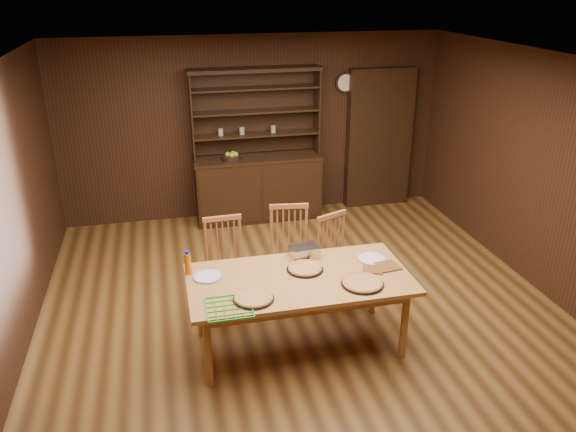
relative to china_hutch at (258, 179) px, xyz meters
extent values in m
plane|color=brown|center=(0.00, -2.75, -0.60)|extent=(6.00, 6.00, 0.00)
plane|color=white|center=(0.00, -2.75, 2.00)|extent=(6.00, 6.00, 0.00)
plane|color=#341E10|center=(0.00, 0.25, 0.70)|extent=(5.50, 0.00, 5.50)
plane|color=#341E10|center=(0.00, -5.75, 0.70)|extent=(5.50, 0.00, 5.50)
plane|color=#341E10|center=(2.75, -2.75, 0.70)|extent=(0.00, 6.00, 6.00)
cube|color=black|center=(0.00, -0.01, -0.15)|extent=(1.80, 0.50, 0.90)
cube|color=black|center=(0.00, -0.01, 0.32)|extent=(1.84, 0.52, 0.04)
cube|color=black|center=(0.00, 0.22, 0.95)|extent=(1.80, 0.02, 1.20)
cube|color=black|center=(-0.89, 0.07, 0.95)|extent=(0.02, 0.32, 1.20)
cube|color=black|center=(0.89, 0.07, 0.95)|extent=(0.02, 0.32, 1.20)
cube|color=black|center=(0.00, 0.07, 1.55)|extent=(1.84, 0.34, 0.05)
cylinder|color=#9F9C87|center=(-0.50, 0.07, 0.72)|extent=(0.07, 0.07, 0.10)
cylinder|color=#9F9C87|center=(-0.20, 0.07, 0.72)|extent=(0.07, 0.07, 0.10)
cube|color=black|center=(1.90, 0.15, 0.45)|extent=(1.00, 0.18, 2.10)
cylinder|color=black|center=(1.35, 0.21, 1.30)|extent=(0.30, 0.04, 0.30)
cylinder|color=white|center=(1.35, 0.18, 1.30)|extent=(0.24, 0.01, 0.24)
cube|color=#B67F3F|center=(-0.19, -3.20, 0.13)|extent=(2.06, 1.03, 0.04)
cylinder|color=#B67F3F|center=(-1.09, -3.59, -0.24)|extent=(0.07, 0.07, 0.71)
cylinder|color=#B67F3F|center=(-1.09, -2.81, -0.24)|extent=(0.07, 0.07, 0.71)
cylinder|color=#B67F3F|center=(0.72, -3.59, -0.24)|extent=(0.07, 0.07, 0.71)
cylinder|color=#B67F3F|center=(0.72, -2.81, -0.24)|extent=(0.07, 0.07, 0.71)
cube|color=#A25F37|center=(-0.77, -2.43, -0.16)|extent=(0.44, 0.42, 0.04)
cylinder|color=#A25F37|center=(-0.93, -2.59, -0.39)|extent=(0.04, 0.04, 0.41)
cylinder|color=#A25F37|center=(-0.94, -2.29, -0.39)|extent=(0.04, 0.04, 0.41)
cylinder|color=#A25F37|center=(-0.61, -2.58, -0.39)|extent=(0.04, 0.04, 0.41)
cylinder|color=#A25F37|center=(-0.62, -2.27, -0.39)|extent=(0.04, 0.04, 0.41)
cube|color=#A25F37|center=(-0.78, -2.26, 0.41)|extent=(0.40, 0.05, 0.05)
cube|color=#A25F37|center=(-0.08, -2.38, -0.14)|extent=(0.49, 0.48, 0.04)
cylinder|color=#A25F37|center=(-0.26, -2.52, -0.38)|extent=(0.04, 0.04, 0.43)
cylinder|color=#A25F37|center=(-0.22, -2.20, -0.38)|extent=(0.04, 0.04, 0.43)
cylinder|color=#A25F37|center=(0.07, -2.56, -0.38)|extent=(0.04, 0.04, 0.43)
cylinder|color=#A25F37|center=(0.11, -2.25, -0.38)|extent=(0.04, 0.04, 0.43)
cube|color=#A25F37|center=(-0.05, -2.21, 0.46)|extent=(0.42, 0.09, 0.05)
cube|color=#A25F37|center=(0.45, -2.48, -0.19)|extent=(0.52, 0.51, 0.04)
cylinder|color=#A25F37|center=(0.37, -2.67, -0.40)|extent=(0.03, 0.03, 0.39)
cylinder|color=#A25F37|center=(0.26, -2.41, -0.40)|extent=(0.03, 0.03, 0.39)
cylinder|color=#A25F37|center=(0.65, -2.55, -0.40)|extent=(0.03, 0.03, 0.39)
cylinder|color=#A25F37|center=(0.54, -2.29, -0.40)|extent=(0.03, 0.03, 0.39)
cube|color=#A25F37|center=(0.39, -2.33, 0.36)|extent=(0.37, 0.18, 0.05)
cylinder|color=black|center=(-0.67, -3.48, 0.16)|extent=(0.36, 0.36, 0.01)
cylinder|color=tan|center=(-0.67, -3.48, 0.17)|extent=(0.33, 0.33, 0.02)
torus|color=#DB8C4E|center=(-0.67, -3.48, 0.17)|extent=(0.34, 0.34, 0.03)
cylinder|color=black|center=(0.34, -3.46, 0.16)|extent=(0.39, 0.39, 0.01)
cylinder|color=tan|center=(0.34, -3.46, 0.17)|extent=(0.36, 0.36, 0.02)
torus|color=#DB8C4E|center=(0.34, -3.46, 0.17)|extent=(0.37, 0.37, 0.03)
cylinder|color=black|center=(-0.10, -3.07, 0.16)|extent=(0.35, 0.35, 0.01)
cylinder|color=tan|center=(-0.10, -3.07, 0.17)|extent=(0.32, 0.32, 0.02)
torus|color=#DB8C4E|center=(-0.10, -3.07, 0.17)|extent=(0.33, 0.33, 0.03)
cylinder|color=silver|center=(-1.02, -3.00, 0.16)|extent=(0.27, 0.27, 0.01)
torus|color=#34409C|center=(-1.02, -3.00, 0.16)|extent=(0.27, 0.27, 0.01)
cylinder|color=silver|center=(0.59, -3.01, 0.16)|extent=(0.28, 0.28, 0.01)
torus|color=#34409C|center=(0.59, -3.01, 0.16)|extent=(0.28, 0.28, 0.01)
cube|color=white|center=(-0.04, -2.80, 0.21)|extent=(0.29, 0.22, 0.11)
cylinder|color=orange|center=(-1.18, -2.89, 0.26)|extent=(0.06, 0.06, 0.21)
cylinder|color=#1617B7|center=(-1.18, -2.89, 0.38)|extent=(0.04, 0.04, 0.03)
cube|color=#B21419|center=(0.69, -3.19, 0.16)|extent=(0.23, 0.23, 0.02)
cube|color=#B21419|center=(0.53, -3.21, 0.16)|extent=(0.25, 0.25, 0.01)
cylinder|color=black|center=(-0.38, -0.06, 0.37)|extent=(0.26, 0.26, 0.06)
sphere|color=#9CC735|center=(-0.43, -0.06, 0.42)|extent=(0.08, 0.08, 0.08)
sphere|color=#9CC735|center=(-0.35, -0.03, 0.42)|extent=(0.08, 0.08, 0.08)
sphere|color=#9CC735|center=(-0.38, -0.11, 0.42)|extent=(0.08, 0.08, 0.08)
sphere|color=#9CC735|center=(-0.32, -0.08, 0.42)|extent=(0.08, 0.08, 0.08)
camera|label=1|loc=(-1.32, -7.60, 2.72)|focal=35.00mm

